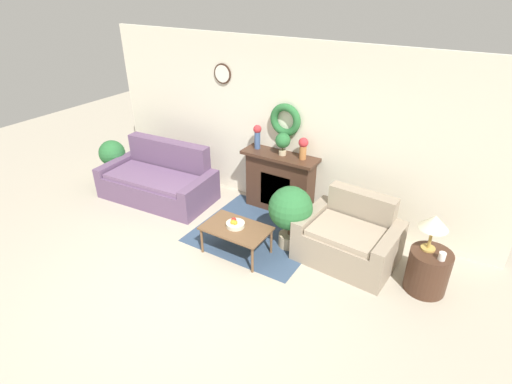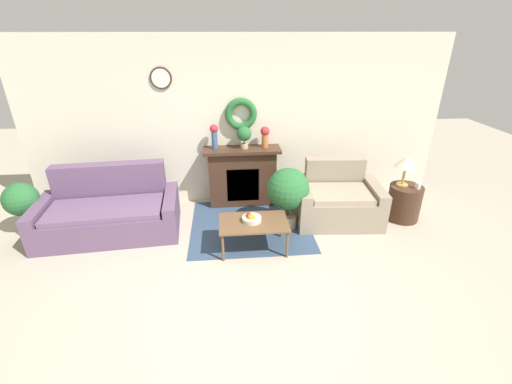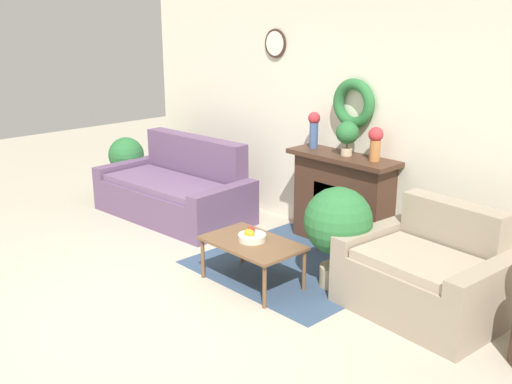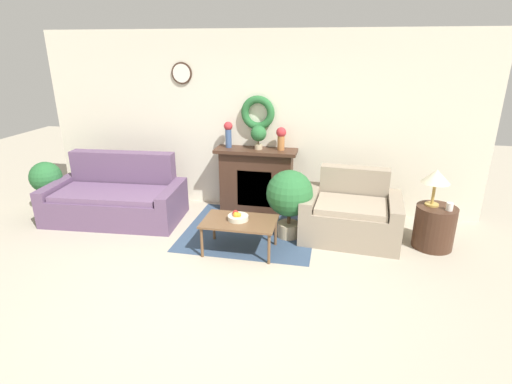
% 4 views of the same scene
% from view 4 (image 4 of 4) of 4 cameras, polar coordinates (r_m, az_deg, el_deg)
% --- Properties ---
extents(ground_plane, '(16.00, 16.00, 0.00)m').
position_cam_4_polar(ground_plane, '(4.33, -7.64, -14.76)').
color(ground_plane, '#ADA38E').
extents(floor_rug, '(1.80, 1.68, 0.01)m').
position_cam_4_polar(floor_rug, '(5.69, -0.83, -5.46)').
color(floor_rug, '#334760').
rests_on(floor_rug, ground_plane).
extents(wall_back, '(6.80, 0.18, 2.70)m').
position_cam_4_polar(wall_back, '(6.22, -0.19, 9.90)').
color(wall_back, beige).
rests_on(wall_back, ground_plane).
extents(fireplace, '(1.24, 0.41, 1.00)m').
position_cam_4_polar(fireplace, '(6.22, 0.03, 1.79)').
color(fireplace, '#42281C').
rests_on(fireplace, ground_plane).
extents(couch_left, '(2.02, 1.13, 0.94)m').
position_cam_4_polar(couch_left, '(6.34, -19.30, -0.83)').
color(couch_left, '#604766').
rests_on(couch_left, ground_plane).
extents(loveseat_right, '(1.34, 1.02, 0.89)m').
position_cam_4_polar(loveseat_right, '(5.55, 13.39, -3.18)').
color(loveseat_right, gray).
rests_on(loveseat_right, ground_plane).
extents(coffee_table, '(0.92, 0.58, 0.42)m').
position_cam_4_polar(coffee_table, '(4.99, -2.36, -4.53)').
color(coffee_table, brown).
rests_on(coffee_table, ground_plane).
extents(fruit_bowl, '(0.26, 0.26, 0.12)m').
position_cam_4_polar(fruit_bowl, '(4.98, -2.63, -3.57)').
color(fruit_bowl, beige).
rests_on(fruit_bowl, coffee_table).
extents(side_table_by_loveseat, '(0.50, 0.50, 0.56)m').
position_cam_4_polar(side_table_by_loveseat, '(5.62, 24.12, -4.60)').
color(side_table_by_loveseat, '#42281C').
rests_on(side_table_by_loveseat, ground_plane).
extents(table_lamp, '(0.35, 0.35, 0.47)m').
position_cam_4_polar(table_lamp, '(5.43, 24.34, 1.92)').
color(table_lamp, '#B28E42').
rests_on(table_lamp, side_table_by_loveseat).
extents(mug, '(0.08, 0.08, 0.10)m').
position_cam_4_polar(mug, '(5.45, 25.93, -1.89)').
color(mug, silver).
rests_on(mug, side_table_by_loveseat).
extents(vase_on_mantel_left, '(0.13, 0.13, 0.39)m').
position_cam_4_polar(vase_on_mantel_left, '(6.14, -3.98, 8.48)').
color(vase_on_mantel_left, '#3D5684').
rests_on(vase_on_mantel_left, fireplace).
extents(vase_on_mantel_right, '(0.15, 0.15, 0.34)m').
position_cam_4_polar(vase_on_mantel_right, '(5.98, 3.61, 7.88)').
color(vase_on_mantel_right, '#AD6B38').
rests_on(vase_on_mantel_right, fireplace).
extents(potted_plant_on_mantel, '(0.24, 0.24, 0.36)m').
position_cam_4_polar(potted_plant_on_mantel, '(6.01, 0.36, 8.23)').
color(potted_plant_on_mantel, tan).
rests_on(potted_plant_on_mantel, fireplace).
extents(potted_plant_floor_by_couch, '(0.48, 0.48, 0.79)m').
position_cam_4_polar(potted_plant_floor_by_couch, '(7.00, -27.75, 1.39)').
color(potted_plant_floor_by_couch, tan).
rests_on(potted_plant_floor_by_couch, ground_plane).
extents(potted_plant_floor_by_loveseat, '(0.62, 0.62, 0.94)m').
position_cam_4_polar(potted_plant_floor_by_loveseat, '(5.31, 4.81, -0.56)').
color(potted_plant_floor_by_loveseat, tan).
rests_on(potted_plant_floor_by_loveseat, ground_plane).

